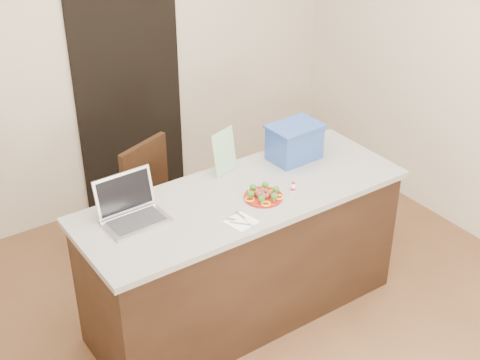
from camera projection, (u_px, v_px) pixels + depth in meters
ground at (265, 332)px, 4.31m from camera, size 4.00×4.00×0.00m
room_shell at (271, 100)px, 3.50m from camera, size 4.00×4.00×4.00m
doorway at (129, 87)px, 5.27m from camera, size 0.90×0.02×2.00m
island at (243, 255)px, 4.26m from camera, size 2.06×0.76×0.92m
plate at (263, 197)px, 3.98m from camera, size 0.24×0.24×0.02m
meatballs at (264, 193)px, 3.97m from camera, size 0.10×0.09×0.03m
broccoli at (263, 191)px, 3.96m from camera, size 0.20×0.20×0.03m
pepper_rings at (263, 196)px, 3.98m from camera, size 0.23×0.23×0.01m
napkin at (241, 222)px, 3.76m from camera, size 0.17×0.17×0.01m
fork at (237, 221)px, 3.75m from camera, size 0.09×0.14×0.00m
knife at (247, 220)px, 3.76m from camera, size 0.02×0.18×0.01m
yogurt_bottle at (293, 188)px, 4.04m from camera, size 0.03×0.03×0.06m
laptop at (130, 207)px, 3.77m from camera, size 0.36×0.29×0.25m
leaflet at (224, 152)px, 4.19m from camera, size 0.20×0.10×0.28m
blue_box at (294, 142)px, 4.36m from camera, size 0.35×0.26×0.24m
chair at (154, 203)px, 4.62m from camera, size 0.55×0.57×0.97m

